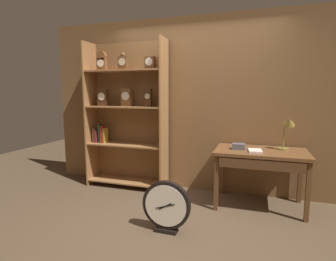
{
  "coord_description": "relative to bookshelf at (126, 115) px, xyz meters",
  "views": [
    {
      "loc": [
        0.87,
        -2.66,
        1.48
      ],
      "look_at": [
        -0.19,
        0.58,
        1.01
      ],
      "focal_mm": 28.87,
      "sensor_mm": 36.0,
      "label": 1
    }
  ],
  "objects": [
    {
      "name": "ground_plane",
      "position": [
        1.07,
        -1.14,
        -1.15
      ],
      "size": [
        10.0,
        10.0,
        0.0
      ],
      "primitive_type": "plane",
      "color": "brown"
    },
    {
      "name": "round_clock_large",
      "position": [
        1.07,
        -1.22,
        -0.86
      ],
      "size": [
        0.53,
        0.11,
        0.57
      ],
      "color": "black",
      "rests_on": "ground"
    },
    {
      "name": "back_wood_panel",
      "position": [
        1.07,
        0.21,
        0.15
      ],
      "size": [
        4.8,
        0.05,
        2.6
      ],
      "primitive_type": "cube",
      "color": "brown",
      "rests_on": "ground"
    },
    {
      "name": "desk_lamp",
      "position": [
        2.33,
        -0.1,
        -0.12
      ],
      "size": [
        0.2,
        0.21,
        0.44
      ],
      "color": "olive",
      "rests_on": "workbench"
    },
    {
      "name": "workbench",
      "position": [
        2.02,
        -0.22,
        -0.49
      ],
      "size": [
        1.14,
        0.69,
        0.75
      ],
      "color": "brown",
      "rests_on": "ground"
    },
    {
      "name": "open_repair_manual",
      "position": [
        1.95,
        -0.32,
        -0.38
      ],
      "size": [
        0.18,
        0.23,
        0.02
      ],
      "primitive_type": "cube",
      "rotation": [
        0.0,
        0.0,
        0.09
      ],
      "color": "silver",
      "rests_on": "workbench"
    },
    {
      "name": "bookshelf",
      "position": [
        0.0,
        0.0,
        0.0
      ],
      "size": [
        1.27,
        0.38,
        2.27
      ],
      "color": "#9E6B3D",
      "rests_on": "ground"
    },
    {
      "name": "toolbox_small",
      "position": [
        1.74,
        -0.23,
        -0.36
      ],
      "size": [
        0.16,
        0.13,
        0.07
      ],
      "primitive_type": "cube",
      "color": "#595960",
      "rests_on": "workbench"
    }
  ]
}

